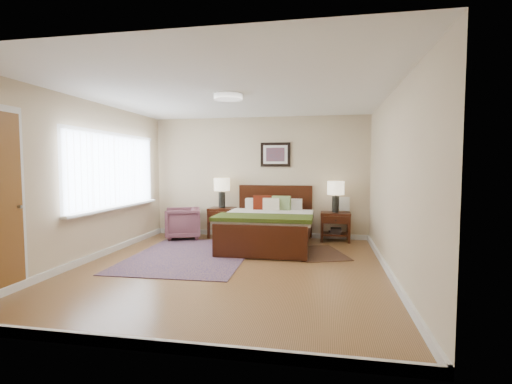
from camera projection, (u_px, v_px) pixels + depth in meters
floor at (229, 268)px, 5.41m from camera, size 5.00×5.00×0.00m
back_wall at (259, 177)px, 7.77m from camera, size 4.50×0.04×2.50m
front_wall at (146, 196)px, 2.87m from camera, size 4.50×0.04×2.50m
left_wall at (88, 181)px, 5.73m from camera, size 0.04×5.00×2.50m
right_wall at (393, 184)px, 4.91m from camera, size 0.04×5.00×2.50m
ceiling at (228, 94)px, 5.23m from camera, size 4.50×5.00×0.02m
window at (116, 172)px, 6.40m from camera, size 0.11×2.72×1.32m
ceil_fixture at (228, 97)px, 5.24m from camera, size 0.44×0.44×0.08m
bed at (268, 220)px, 6.81m from camera, size 1.64×1.98×1.07m
wall_art at (275, 155)px, 7.65m from camera, size 0.62×0.05×0.50m
nightstand_left at (222, 214)px, 7.71m from camera, size 0.52×0.47×0.62m
nightstand_right at (335, 223)px, 7.31m from camera, size 0.57×0.43×0.57m
lamp_left at (222, 187)px, 7.70m from camera, size 0.33×0.33×0.61m
lamp_right at (336, 191)px, 7.28m from camera, size 0.33×0.33×0.61m
armchair at (183, 223)px, 7.58m from camera, size 0.89×0.88×0.63m
rug_persian at (191, 255)px, 6.15m from camera, size 1.93×2.67×0.01m
rug_navy at (319, 253)px, 6.30m from camera, size 1.10×1.33×0.01m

